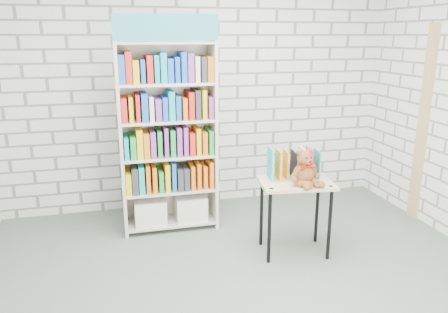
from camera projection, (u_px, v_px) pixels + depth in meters
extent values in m
plane|color=#505B4D|center=(249.00, 289.00, 3.52)|extent=(4.50, 4.50, 0.00)
cube|color=silver|center=(199.00, 87.00, 5.01)|extent=(4.50, 0.02, 2.80)
cube|color=beige|center=(121.00, 142.00, 4.30)|extent=(0.03, 0.37, 1.93)
cube|color=beige|center=(213.00, 136.00, 4.52)|extent=(0.03, 0.37, 1.93)
cube|color=beige|center=(166.00, 135.00, 4.58)|extent=(0.96, 0.02, 1.93)
cube|color=teal|center=(166.00, 27.00, 3.96)|extent=(0.96, 0.02, 0.24)
cube|color=beige|center=(171.00, 221.00, 4.65)|extent=(0.90, 0.35, 0.03)
cube|color=beige|center=(170.00, 189.00, 4.56)|extent=(0.90, 0.35, 0.03)
cube|color=beige|center=(169.00, 155.00, 4.46)|extent=(0.90, 0.35, 0.03)
cube|color=beige|center=(167.00, 120.00, 4.36)|extent=(0.90, 0.35, 0.03)
cube|color=beige|center=(166.00, 83.00, 4.26)|extent=(0.90, 0.35, 0.03)
cube|color=beige|center=(165.00, 43.00, 4.16)|extent=(0.90, 0.35, 0.03)
cube|color=silver|center=(150.00, 210.00, 4.56)|extent=(0.32, 0.31, 0.26)
cube|color=silver|center=(190.00, 207.00, 4.67)|extent=(0.32, 0.31, 0.26)
cube|color=#333338|center=(169.00, 176.00, 4.51)|extent=(0.90, 0.31, 0.26)
cube|color=red|center=(168.00, 142.00, 4.41)|extent=(0.90, 0.31, 0.26)
cube|color=yellow|center=(167.00, 106.00, 4.31)|extent=(0.90, 0.31, 0.26)
cube|color=blue|center=(166.00, 69.00, 4.21)|extent=(0.90, 0.31, 0.26)
cube|color=tan|center=(296.00, 183.00, 3.95)|extent=(0.70, 0.53, 0.03)
cylinder|color=black|center=(269.00, 228.00, 3.85)|extent=(0.03, 0.03, 0.67)
cylinder|color=black|center=(261.00, 212.00, 4.18)|extent=(0.03, 0.03, 0.67)
cylinder|color=black|center=(330.00, 225.00, 3.91)|extent=(0.03, 0.03, 0.67)
cylinder|color=black|center=(317.00, 210.00, 4.25)|extent=(0.03, 0.03, 0.67)
cylinder|color=black|center=(271.00, 189.00, 3.76)|extent=(0.04, 0.04, 0.01)
cylinder|color=black|center=(331.00, 186.00, 3.82)|extent=(0.04, 0.04, 0.01)
cube|color=#2BAEBE|center=(270.00, 164.00, 3.99)|extent=(0.04, 0.20, 0.27)
cube|color=orange|center=(278.00, 164.00, 4.00)|extent=(0.04, 0.20, 0.27)
cube|color=orange|center=(286.00, 164.00, 4.00)|extent=(0.04, 0.20, 0.27)
cube|color=black|center=(294.00, 164.00, 4.01)|extent=(0.04, 0.20, 0.27)
cube|color=silver|center=(301.00, 163.00, 4.02)|extent=(0.04, 0.20, 0.27)
cube|color=red|center=(309.00, 163.00, 4.03)|extent=(0.04, 0.20, 0.27)
cube|color=teal|center=(317.00, 163.00, 4.04)|extent=(0.04, 0.20, 0.27)
ellipsoid|color=brown|center=(304.00, 174.00, 3.85)|extent=(0.19, 0.16, 0.19)
sphere|color=brown|center=(305.00, 158.00, 3.81)|extent=(0.14, 0.14, 0.14)
sphere|color=brown|center=(299.00, 152.00, 3.78)|extent=(0.05, 0.05, 0.05)
sphere|color=brown|center=(309.00, 151.00, 3.83)|extent=(0.05, 0.05, 0.05)
sphere|color=brown|center=(308.00, 162.00, 3.77)|extent=(0.05, 0.05, 0.05)
sphere|color=black|center=(306.00, 158.00, 3.75)|extent=(0.02, 0.02, 0.02)
sphere|color=black|center=(311.00, 157.00, 3.77)|extent=(0.02, 0.02, 0.02)
sphere|color=black|center=(310.00, 162.00, 3.74)|extent=(0.02, 0.02, 0.02)
cylinder|color=brown|center=(296.00, 173.00, 3.79)|extent=(0.10, 0.07, 0.13)
cylinder|color=brown|center=(314.00, 170.00, 3.87)|extent=(0.10, 0.09, 0.13)
sphere|color=brown|center=(294.00, 180.00, 3.78)|extent=(0.05, 0.05, 0.05)
sphere|color=brown|center=(317.00, 176.00, 3.88)|extent=(0.05, 0.05, 0.05)
cylinder|color=brown|center=(305.00, 184.00, 3.76)|extent=(0.12, 0.15, 0.08)
cylinder|color=brown|center=(315.00, 182.00, 3.81)|extent=(0.07, 0.15, 0.08)
sphere|color=brown|center=(307.00, 187.00, 3.70)|extent=(0.07, 0.07, 0.07)
sphere|color=brown|center=(321.00, 185.00, 3.76)|extent=(0.07, 0.07, 0.07)
cone|color=#B9100B|center=(305.00, 167.00, 3.77)|extent=(0.06, 0.06, 0.05)
cone|color=#B9100B|center=(311.00, 166.00, 3.79)|extent=(0.06, 0.06, 0.05)
sphere|color=#B9100B|center=(308.00, 167.00, 3.78)|extent=(0.03, 0.03, 0.03)
cube|color=tan|center=(423.00, 125.00, 4.65)|extent=(0.05, 0.12, 2.10)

